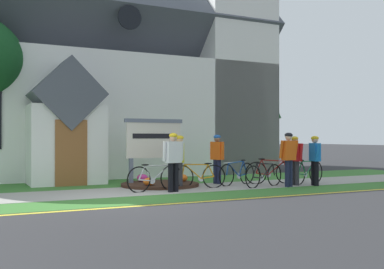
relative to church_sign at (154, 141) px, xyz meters
name	(u,v)px	position (x,y,z in m)	size (l,w,h in m)	color
ground	(88,184)	(-1.88, 1.09, -1.42)	(140.00, 140.00, 0.00)	#2B2B2D
sidewalk_slab	(170,189)	(-0.06, -1.47, -1.41)	(32.00, 2.19, 0.01)	#99968E
grass_verge	(199,196)	(-0.06, -3.33, -1.41)	(32.00, 1.52, 0.01)	#38722D
church_lawn	(142,182)	(-0.06, 0.98, -1.41)	(24.00, 2.73, 0.01)	#38722D
curb_paint_stripe	(216,201)	(-0.06, -4.24, -1.42)	(28.00, 0.16, 0.01)	yellow
church_building	(108,68)	(0.43, 6.82, 3.34)	(14.14, 11.49, 13.84)	white
church_sign	(154,141)	(0.00, 0.00, 0.00)	(2.01, 0.19, 2.14)	slate
flower_bed	(160,184)	(0.00, -0.51, -1.35)	(2.46, 2.46, 0.34)	#382319
bicycle_green	(271,172)	(3.62, -1.41, -1.03)	(1.75, 0.54, 0.87)	black
bicycle_orange	(198,176)	(0.81, -1.58, -1.04)	(1.70, 0.41, 0.79)	black
bicycle_silver	(264,175)	(2.82, -2.14, -1.05)	(1.71, 0.55, 0.82)	black
bicycle_black	(307,172)	(4.70, -1.95, -1.03)	(1.69, 0.49, 0.83)	black
bicycle_red	(155,178)	(-0.65, -1.76, -1.03)	(1.81, 0.31, 0.81)	black
bicycle_yellow	(237,173)	(2.38, -1.28, -1.04)	(1.66, 0.57, 0.83)	black
cyclist_in_orange_jersey	(173,158)	(-0.27, -2.17, -0.44)	(0.66, 0.31, 1.67)	black
cyclist_in_yellow_jersey	(289,155)	(3.50, -2.50, -0.43)	(0.67, 0.31, 1.69)	#191E38
cyclist_in_white_jersey	(217,155)	(1.96, -0.71, -0.47)	(0.32, 0.70, 1.63)	#191E38
cyclist_in_red_jersey	(295,157)	(3.98, -2.19, -0.51)	(0.32, 0.69, 1.58)	#2D2D33
cyclist_in_green_jersey	(315,157)	(4.49, -2.56, -0.50)	(0.30, 0.71, 1.59)	black
cyclist_in_blue_jersey	(180,158)	(0.23, -1.49, -0.49)	(0.30, 0.68, 1.60)	#2D2D33
roadside_conifer	(240,65)	(6.81, 5.60, 3.71)	(4.03, 4.03, 7.80)	#4C3823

